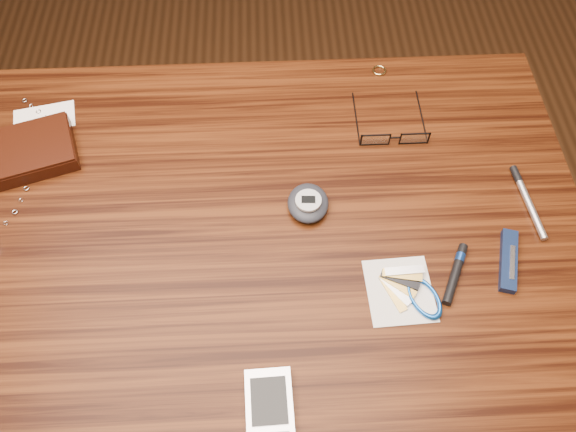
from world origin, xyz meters
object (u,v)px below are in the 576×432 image
(pocket_knife, at_px, (509,261))
(silver_pen, at_px, (526,196))
(wallet_and_card, at_px, (32,150))
(desk, at_px, (241,272))
(eyeglasses, at_px, (394,136))
(pedometer, at_px, (308,203))
(pda_phone, at_px, (270,413))
(notepad_keys, at_px, (411,292))

(pocket_knife, relative_size, silver_pen, 0.76)
(silver_pen, bearing_deg, wallet_and_card, 171.31)
(desk, distance_m, eyeglasses, 0.32)
(pedometer, distance_m, pocket_knife, 0.28)
(pda_phone, bearing_deg, pocket_knife, 29.50)
(eyeglasses, bearing_deg, notepad_keys, -93.05)
(silver_pen, bearing_deg, pedometer, -179.57)
(notepad_keys, relative_size, pocket_knife, 1.14)
(pda_phone, distance_m, notepad_keys, 0.24)
(pedometer, bearing_deg, silver_pen, 0.43)
(desk, bearing_deg, silver_pen, 6.92)
(notepad_keys, relative_size, silver_pen, 0.87)
(eyeglasses, xyz_separation_m, pda_phone, (-0.20, -0.40, -0.00))
(wallet_and_card, relative_size, pedometer, 2.55)
(desk, height_order, notepad_keys, notepad_keys)
(pda_phone, distance_m, silver_pen, 0.48)
(desk, bearing_deg, eyeglasses, 34.32)
(pda_phone, bearing_deg, notepad_keys, 37.57)
(pedometer, height_order, silver_pen, pedometer)
(wallet_and_card, xyz_separation_m, pda_phone, (0.35, -0.40, -0.01))
(eyeglasses, bearing_deg, silver_pen, -33.21)
(notepad_keys, distance_m, pocket_knife, 0.14)
(pda_phone, height_order, pedometer, pedometer)
(desk, height_order, wallet_and_card, wallet_and_card)
(desk, xyz_separation_m, silver_pen, (0.42, 0.05, 0.11))
(desk, bearing_deg, pda_phone, -80.32)
(wallet_and_card, distance_m, notepad_keys, 0.59)
(desk, bearing_deg, pedometer, 25.26)
(notepad_keys, height_order, silver_pen, notepad_keys)
(wallet_and_card, xyz_separation_m, notepad_keys, (0.54, -0.25, -0.01))
(wallet_and_card, height_order, pda_phone, wallet_and_card)
(wallet_and_card, xyz_separation_m, pocket_knife, (0.67, -0.21, -0.01))
(pedometer, xyz_separation_m, pocket_knife, (0.26, -0.10, -0.01))
(wallet_and_card, height_order, eyeglasses, wallet_and_card)
(desk, distance_m, wallet_and_card, 0.37)
(wallet_and_card, relative_size, silver_pen, 1.44)
(pedometer, bearing_deg, notepad_keys, -47.91)
(pedometer, height_order, pocket_knife, pedometer)
(desk, xyz_separation_m, wallet_and_card, (-0.31, 0.16, 0.12))
(wallet_and_card, bearing_deg, eyeglasses, 0.44)
(desk, distance_m, pda_phone, 0.26)
(pedometer, xyz_separation_m, silver_pen, (0.32, 0.00, -0.01))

